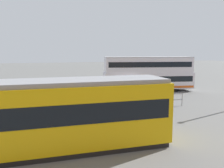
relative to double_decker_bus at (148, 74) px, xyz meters
The scene contains 7 objects.
ground_plane 4.65m from the double_decker_bus, 38.34° to the left, with size 160.00×160.00×0.00m, color slate.
double_decker_bus is the anchor object (origin of this frame).
tram_yellow 18.67m from the double_decker_bus, 47.74° to the left, with size 12.21×3.05×3.33m.
pedestrian_near_railing 10.36m from the double_decker_bus, 35.87° to the left, with size 0.45×0.45×1.64m.
pedestrian_crossing 9.62m from the double_decker_bus, 72.49° to the left, with size 0.45×0.45×1.58m.
pedestrian_railing 8.88m from the double_decker_bus, 59.36° to the left, with size 7.53×0.64×1.08m.
info_sign 10.97m from the double_decker_bus, 38.09° to the left, with size 1.10×0.31×2.56m.
Camera 1 is at (9.52, 22.17, 4.62)m, focal length 37.87 mm.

